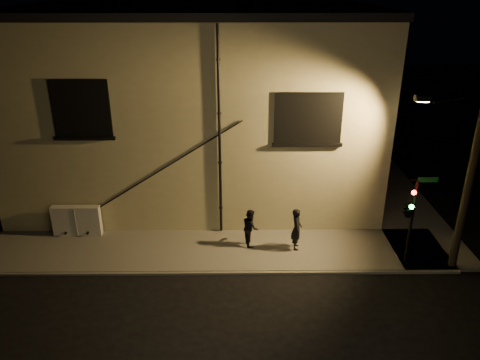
{
  "coord_description": "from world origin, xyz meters",
  "views": [
    {
      "loc": [
        -1.2,
        -14.31,
        9.92
      ],
      "look_at": [
        -1.02,
        1.8,
        2.94
      ],
      "focal_mm": 35.0,
      "sensor_mm": 36.0,
      "label": 1
    }
  ],
  "objects_px": {
    "pedestrian_a": "(297,229)",
    "traffic_signal": "(409,208)",
    "pedestrian_b": "(250,227)",
    "utility_cabinet": "(77,221)",
    "streetlamp_pole": "(465,178)"
  },
  "relations": [
    {
      "from": "pedestrian_a",
      "to": "traffic_signal",
      "type": "xyz_separation_m",
      "value": [
        3.79,
        -1.13,
        1.46
      ]
    },
    {
      "from": "pedestrian_b",
      "to": "utility_cabinet",
      "type": "bearing_deg",
      "value": 72.97
    },
    {
      "from": "pedestrian_a",
      "to": "streetlamp_pole",
      "type": "relative_size",
      "value": 0.25
    },
    {
      "from": "utility_cabinet",
      "to": "pedestrian_b",
      "type": "relative_size",
      "value": 1.29
    },
    {
      "from": "traffic_signal",
      "to": "streetlamp_pole",
      "type": "bearing_deg",
      "value": -1.27
    },
    {
      "from": "pedestrian_a",
      "to": "traffic_signal",
      "type": "distance_m",
      "value": 4.21
    },
    {
      "from": "pedestrian_a",
      "to": "utility_cabinet",
      "type": "bearing_deg",
      "value": 86.14
    },
    {
      "from": "pedestrian_a",
      "to": "traffic_signal",
      "type": "relative_size",
      "value": 0.5
    },
    {
      "from": "pedestrian_b",
      "to": "streetlamp_pole",
      "type": "bearing_deg",
      "value": -111.66
    },
    {
      "from": "utility_cabinet",
      "to": "pedestrian_b",
      "type": "height_order",
      "value": "pedestrian_b"
    },
    {
      "from": "pedestrian_b",
      "to": "traffic_signal",
      "type": "distance_m",
      "value": 5.96
    },
    {
      "from": "pedestrian_a",
      "to": "streetlamp_pole",
      "type": "bearing_deg",
      "value": -98.33
    },
    {
      "from": "utility_cabinet",
      "to": "streetlamp_pole",
      "type": "relative_size",
      "value": 0.29
    },
    {
      "from": "pedestrian_a",
      "to": "pedestrian_b",
      "type": "bearing_deg",
      "value": 83.62
    },
    {
      "from": "utility_cabinet",
      "to": "traffic_signal",
      "type": "relative_size",
      "value": 0.57
    }
  ]
}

